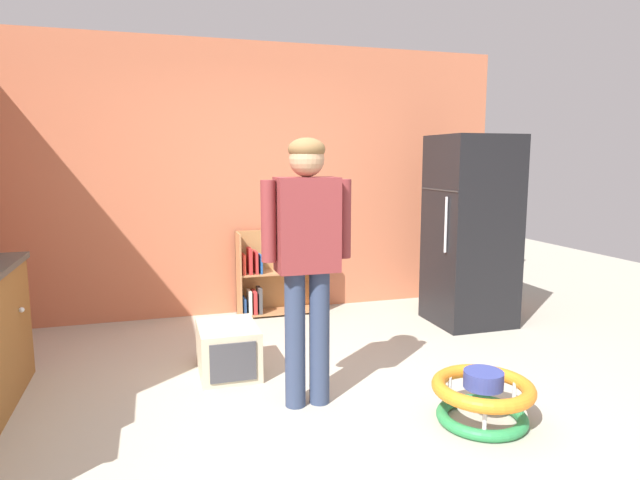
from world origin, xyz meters
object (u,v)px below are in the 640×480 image
object	(u,v)px
standing_person	(307,246)
pet_carrier	(228,349)
refrigerator	(471,231)
baby_walker	(483,397)
bookshelf	(271,278)

from	to	relation	value
standing_person	pet_carrier	bearing A→B (deg)	122.28
refrigerator	standing_person	bearing A→B (deg)	-146.99
baby_walker	pet_carrier	world-z (taller)	pet_carrier
refrigerator	pet_carrier	bearing A→B (deg)	-165.68
refrigerator	baby_walker	world-z (taller)	refrigerator
standing_person	pet_carrier	xyz separation A→B (m)	(-0.42, 0.66, -0.85)
bookshelf	pet_carrier	size ratio (longest dim) A/B	1.54
baby_walker	pet_carrier	distance (m)	1.81
bookshelf	refrigerator	bearing A→B (deg)	-25.41
bookshelf	baby_walker	xyz separation A→B (m)	(0.73, -2.65, -0.21)
bookshelf	baby_walker	world-z (taller)	bookshelf
bookshelf	standing_person	world-z (taller)	standing_person
standing_person	baby_walker	size ratio (longest dim) A/B	2.80
refrigerator	baby_walker	bearing A→B (deg)	-119.49
bookshelf	baby_walker	bearing A→B (deg)	-74.69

